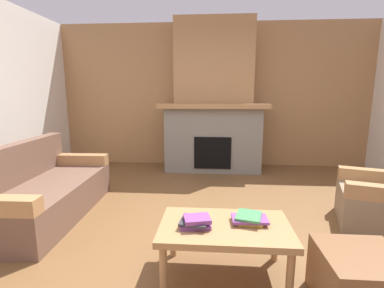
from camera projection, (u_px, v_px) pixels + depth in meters
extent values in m
plane|color=brown|center=(212.00, 240.00, 2.74)|extent=(9.00, 9.00, 0.00)
cube|color=#A87A4C|center=(214.00, 96.00, 5.42)|extent=(6.00, 0.12, 2.70)
cube|color=gray|center=(213.00, 139.00, 5.17)|extent=(1.70, 0.70, 1.15)
cube|color=black|center=(213.00, 153.00, 4.88)|extent=(0.64, 0.08, 0.56)
cube|color=#A87A4C|center=(213.00, 105.00, 5.00)|extent=(1.90, 0.82, 0.08)
cube|color=#A87A4C|center=(214.00, 61.00, 5.01)|extent=(1.40, 0.50, 1.47)
cube|color=brown|center=(48.00, 199.00, 3.24)|extent=(0.88, 1.82, 0.40)
cube|color=brown|center=(15.00, 164.00, 3.18)|extent=(0.20, 1.80, 0.45)
cube|color=#A87A4C|center=(78.00, 160.00, 4.00)|extent=(0.84, 0.18, 0.15)
cube|color=#847056|center=(379.00, 209.00, 2.98)|extent=(0.95, 0.95, 0.40)
cube|color=#A87A4C|center=(375.00, 176.00, 3.21)|extent=(0.77, 0.36, 0.15)
cube|color=#A87A4C|center=(225.00, 228.00, 2.14)|extent=(1.00, 0.60, 0.05)
cylinder|color=#A87A4C|center=(164.00, 270.00, 1.98)|extent=(0.06, 0.06, 0.38)
cylinder|color=#A87A4C|center=(291.00, 276.00, 1.91)|extent=(0.06, 0.06, 0.38)
cylinder|color=#A87A4C|center=(173.00, 236.00, 2.45)|extent=(0.06, 0.06, 0.38)
cylinder|color=#A87A4C|center=(275.00, 239.00, 2.38)|extent=(0.06, 0.06, 0.38)
cube|color=brown|center=(361.00, 282.00, 1.84)|extent=(0.52, 0.52, 0.40)
cube|color=#7A3D84|center=(196.00, 225.00, 2.10)|extent=(0.25, 0.17, 0.03)
cube|color=#2D2D33|center=(195.00, 221.00, 2.11)|extent=(0.23, 0.23, 0.02)
cube|color=#7A3D84|center=(197.00, 219.00, 2.09)|extent=(0.22, 0.19, 0.03)
cube|color=gold|center=(250.00, 221.00, 2.17)|extent=(0.19, 0.17, 0.02)
cube|color=#7A3D84|center=(250.00, 219.00, 2.16)|extent=(0.28, 0.18, 0.02)
cube|color=#3D7F4C|center=(249.00, 216.00, 2.17)|extent=(0.23, 0.25, 0.02)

